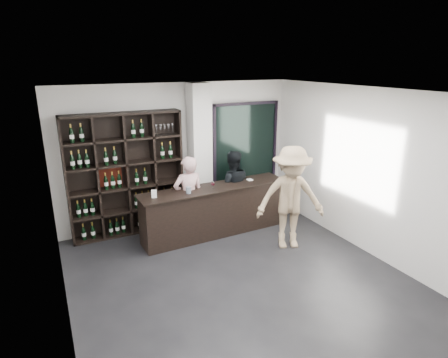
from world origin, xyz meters
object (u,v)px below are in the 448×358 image
wine_shelf (126,175)px  customer (291,198)px  taster_black (232,188)px  tasting_counter (215,210)px  taster_pink (189,198)px

wine_shelf → customer: size_ratio=1.26×
taster_black → customer: bearing=128.2°
customer → wine_shelf: bearing=164.7°
wine_shelf → tasting_counter: size_ratio=0.80×
taster_black → wine_shelf: bearing=5.6°
taster_pink → taster_black: (1.04, 0.20, -0.02)m
taster_pink → taster_black: size_ratio=1.03×
wine_shelf → taster_black: (2.04, -0.51, -0.41)m
tasting_counter → customer: 1.55m
tasting_counter → taster_black: size_ratio=1.90×
customer → taster_black: bearing=130.5°
taster_pink → customer: size_ratio=0.85×
taster_black → customer: 1.47m
taster_pink → taster_black: bearing=-167.6°
wine_shelf → tasting_counter: bearing=-28.5°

